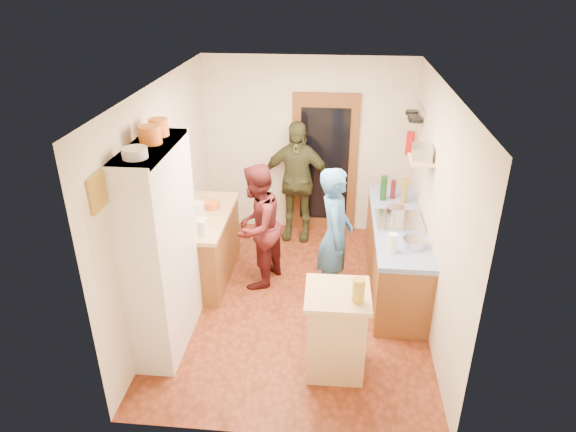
# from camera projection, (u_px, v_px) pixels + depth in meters

# --- Properties ---
(floor) EXTENTS (3.00, 4.00, 0.02)m
(floor) POSITION_uv_depth(u_px,v_px,m) (296.00, 302.00, 6.26)
(floor) COLOR brown
(floor) RESTS_ON ground
(ceiling) EXTENTS (3.00, 4.00, 0.02)m
(ceiling) POSITION_uv_depth(u_px,v_px,m) (298.00, 85.00, 5.11)
(ceiling) COLOR silver
(ceiling) RESTS_ON ground
(wall_back) EXTENTS (3.00, 0.02, 2.60)m
(wall_back) POSITION_uv_depth(u_px,v_px,m) (308.00, 147.00, 7.48)
(wall_back) COLOR silver
(wall_back) RESTS_ON ground
(wall_front) EXTENTS (3.00, 0.02, 2.60)m
(wall_front) POSITION_uv_depth(u_px,v_px,m) (275.00, 315.00, 3.88)
(wall_front) COLOR silver
(wall_front) RESTS_ON ground
(wall_left) EXTENTS (0.02, 4.00, 2.60)m
(wall_left) POSITION_uv_depth(u_px,v_px,m) (164.00, 199.00, 5.81)
(wall_left) COLOR silver
(wall_left) RESTS_ON ground
(wall_right) EXTENTS (0.02, 4.00, 2.60)m
(wall_right) POSITION_uv_depth(u_px,v_px,m) (436.00, 210.00, 5.55)
(wall_right) COLOR silver
(wall_right) RESTS_ON ground
(door_frame) EXTENTS (0.95, 0.06, 2.10)m
(door_frame) POSITION_uv_depth(u_px,v_px,m) (324.00, 164.00, 7.53)
(door_frame) COLOR brown
(door_frame) RESTS_ON ground
(door_glass) EXTENTS (0.70, 0.02, 1.70)m
(door_glass) POSITION_uv_depth(u_px,v_px,m) (324.00, 165.00, 7.50)
(door_glass) COLOR black
(door_glass) RESTS_ON door_frame
(hutch_body) EXTENTS (0.40, 1.20, 2.20)m
(hutch_body) POSITION_uv_depth(u_px,v_px,m) (162.00, 250.00, 5.17)
(hutch_body) COLOR white
(hutch_body) RESTS_ON ground
(hutch_top_shelf) EXTENTS (0.40, 1.14, 0.04)m
(hutch_top_shelf) POSITION_uv_depth(u_px,v_px,m) (149.00, 148.00, 4.69)
(hutch_top_shelf) COLOR white
(hutch_top_shelf) RESTS_ON hutch_body
(plate_stack) EXTENTS (0.22, 0.22, 0.09)m
(plate_stack) POSITION_uv_depth(u_px,v_px,m) (135.00, 153.00, 4.36)
(plate_stack) COLOR white
(plate_stack) RESTS_ON hutch_top_shelf
(orange_pot_a) EXTENTS (0.21, 0.21, 0.17)m
(orange_pot_a) POSITION_uv_depth(u_px,v_px,m) (150.00, 135.00, 4.70)
(orange_pot_a) COLOR orange
(orange_pot_a) RESTS_ON hutch_top_shelf
(orange_pot_b) EXTENTS (0.19, 0.19, 0.17)m
(orange_pot_b) POSITION_uv_depth(u_px,v_px,m) (159.00, 127.00, 4.92)
(orange_pot_b) COLOR orange
(orange_pot_b) RESTS_ON hutch_top_shelf
(left_counter_base) EXTENTS (0.60, 1.40, 0.85)m
(left_counter_base) POSITION_uv_depth(u_px,v_px,m) (206.00, 248.00, 6.57)
(left_counter_base) COLOR brown
(left_counter_base) RESTS_ON ground
(left_counter_top) EXTENTS (0.64, 1.44, 0.05)m
(left_counter_top) POSITION_uv_depth(u_px,v_px,m) (203.00, 216.00, 6.37)
(left_counter_top) COLOR tan
(left_counter_top) RESTS_ON left_counter_base
(toaster) EXTENTS (0.25, 0.17, 0.18)m
(toaster) POSITION_uv_depth(u_px,v_px,m) (196.00, 226.00, 5.87)
(toaster) COLOR white
(toaster) RESTS_ON left_counter_top
(kettle) EXTENTS (0.19, 0.19, 0.20)m
(kettle) POSITION_uv_depth(u_px,v_px,m) (197.00, 210.00, 6.24)
(kettle) COLOR white
(kettle) RESTS_ON left_counter_top
(orange_bowl) EXTENTS (0.22, 0.22, 0.08)m
(orange_bowl) POSITION_uv_depth(u_px,v_px,m) (213.00, 205.00, 6.50)
(orange_bowl) COLOR orange
(orange_bowl) RESTS_ON left_counter_top
(chopping_board) EXTENTS (0.35, 0.29, 0.02)m
(chopping_board) POSITION_uv_depth(u_px,v_px,m) (215.00, 196.00, 6.85)
(chopping_board) COLOR tan
(chopping_board) RESTS_ON left_counter_top
(right_counter_base) EXTENTS (0.60, 2.20, 0.84)m
(right_counter_base) POSITION_uv_depth(u_px,v_px,m) (395.00, 255.00, 6.41)
(right_counter_base) COLOR brown
(right_counter_base) RESTS_ON ground
(right_counter_top) EXTENTS (0.62, 2.22, 0.06)m
(right_counter_top) POSITION_uv_depth(u_px,v_px,m) (398.00, 223.00, 6.21)
(right_counter_top) COLOR #1A3EA2
(right_counter_top) RESTS_ON right_counter_base
(hob) EXTENTS (0.55, 0.58, 0.04)m
(hob) POSITION_uv_depth(u_px,v_px,m) (399.00, 221.00, 6.16)
(hob) COLOR silver
(hob) RESTS_ON right_counter_top
(pot_on_hob) EXTENTS (0.22, 0.22, 0.14)m
(pot_on_hob) POSITION_uv_depth(u_px,v_px,m) (395.00, 212.00, 6.17)
(pot_on_hob) COLOR silver
(pot_on_hob) RESTS_ON hob
(bottle_a) EXTENTS (0.10, 0.10, 0.33)m
(bottle_a) POSITION_uv_depth(u_px,v_px,m) (384.00, 188.00, 6.69)
(bottle_a) COLOR #143F14
(bottle_a) RESTS_ON right_counter_top
(bottle_b) EXTENTS (0.07, 0.07, 0.26)m
(bottle_b) POSITION_uv_depth(u_px,v_px,m) (393.00, 189.00, 6.74)
(bottle_b) COLOR #591419
(bottle_b) RESTS_ON right_counter_top
(bottle_c) EXTENTS (0.09, 0.09, 0.33)m
(bottle_c) POSITION_uv_depth(u_px,v_px,m) (404.00, 191.00, 6.61)
(bottle_c) COLOR olive
(bottle_c) RESTS_ON right_counter_top
(paper_towel) EXTENTS (0.11, 0.11, 0.22)m
(paper_towel) POSITION_uv_depth(u_px,v_px,m) (392.00, 243.00, 5.48)
(paper_towel) COLOR white
(paper_towel) RESTS_ON right_counter_top
(mixing_bowl) EXTENTS (0.29, 0.29, 0.10)m
(mixing_bowl) POSITION_uv_depth(u_px,v_px,m) (414.00, 243.00, 5.62)
(mixing_bowl) COLOR silver
(mixing_bowl) RESTS_ON right_counter_top
(island_base) EXTENTS (0.56, 0.56, 0.86)m
(island_base) POSITION_uv_depth(u_px,v_px,m) (336.00, 333.00, 5.04)
(island_base) COLOR tan
(island_base) RESTS_ON ground
(island_top) EXTENTS (0.63, 0.63, 0.05)m
(island_top) POSITION_uv_depth(u_px,v_px,m) (338.00, 294.00, 4.84)
(island_top) COLOR tan
(island_top) RESTS_ON island_base
(cutting_board) EXTENTS (0.35, 0.28, 0.02)m
(cutting_board) POSITION_uv_depth(u_px,v_px,m) (333.00, 290.00, 4.88)
(cutting_board) COLOR white
(cutting_board) RESTS_ON island_top
(oil_jar) EXTENTS (0.12, 0.12, 0.23)m
(oil_jar) POSITION_uv_depth(u_px,v_px,m) (358.00, 290.00, 4.66)
(oil_jar) COLOR #AD9E2D
(oil_jar) RESTS_ON island_top
(pan_rail) EXTENTS (0.02, 0.65, 0.02)m
(pan_rail) POSITION_uv_depth(u_px,v_px,m) (420.00, 106.00, 6.59)
(pan_rail) COLOR silver
(pan_rail) RESTS_ON wall_right
(pan_hang_a) EXTENTS (0.18, 0.18, 0.05)m
(pan_hang_a) POSITION_uv_depth(u_px,v_px,m) (416.00, 120.00, 6.49)
(pan_hang_a) COLOR black
(pan_hang_a) RESTS_ON pan_rail
(pan_hang_b) EXTENTS (0.16, 0.16, 0.05)m
(pan_hang_b) POSITION_uv_depth(u_px,v_px,m) (414.00, 117.00, 6.68)
(pan_hang_b) COLOR black
(pan_hang_b) RESTS_ON pan_rail
(pan_hang_c) EXTENTS (0.17, 0.17, 0.05)m
(pan_hang_c) POSITION_uv_depth(u_px,v_px,m) (412.00, 113.00, 6.86)
(pan_hang_c) COLOR black
(pan_hang_c) RESTS_ON pan_rail
(wall_shelf) EXTENTS (0.26, 0.42, 0.03)m
(wall_shelf) POSITION_uv_depth(u_px,v_px,m) (421.00, 160.00, 5.79)
(wall_shelf) COLOR tan
(wall_shelf) RESTS_ON wall_right
(radio) EXTENTS (0.25, 0.32, 0.15)m
(radio) POSITION_uv_depth(u_px,v_px,m) (422.00, 153.00, 5.75)
(radio) COLOR silver
(radio) RESTS_ON wall_shelf
(ext_bracket) EXTENTS (0.06, 0.10, 0.04)m
(ext_bracket) POSITION_uv_depth(u_px,v_px,m) (414.00, 147.00, 7.01)
(ext_bracket) COLOR black
(ext_bracket) RESTS_ON wall_right
(fire_extinguisher) EXTENTS (0.11, 0.11, 0.32)m
(fire_extinguisher) POSITION_uv_depth(u_px,v_px,m) (410.00, 143.00, 6.99)
(fire_extinguisher) COLOR red
(fire_extinguisher) RESTS_ON wall_right
(picture_frame) EXTENTS (0.03, 0.25, 0.30)m
(picture_frame) POSITION_uv_depth(u_px,v_px,m) (97.00, 192.00, 4.09)
(picture_frame) COLOR gold
(picture_frame) RESTS_ON wall_left
(person_hob) EXTENTS (0.41, 0.62, 1.69)m
(person_hob) POSITION_uv_depth(u_px,v_px,m) (338.00, 237.00, 5.94)
(person_hob) COLOR #3166A3
(person_hob) RESTS_ON ground
(person_left) EXTENTS (0.83, 0.93, 1.59)m
(person_left) POSITION_uv_depth(u_px,v_px,m) (260.00, 226.00, 6.31)
(person_left) COLOR #4D181B
(person_left) RESTS_ON ground
(person_back) EXTENTS (1.08, 0.53, 1.78)m
(person_back) POSITION_uv_depth(u_px,v_px,m) (297.00, 181.00, 7.36)
(person_back) COLOR #363A20
(person_back) RESTS_ON ground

